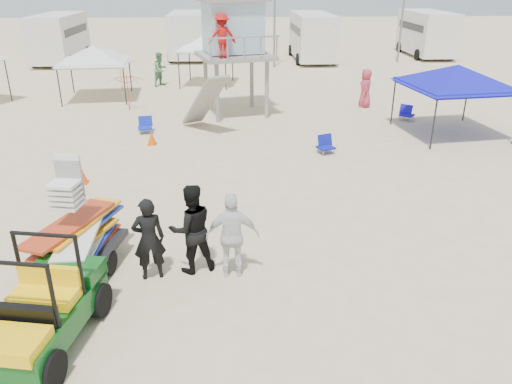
{
  "coord_description": "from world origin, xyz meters",
  "views": [
    {
      "loc": [
        -0.05,
        -7.32,
        5.83
      ],
      "look_at": [
        0.5,
        3.0,
        1.3
      ],
      "focal_mm": 35.0,
      "sensor_mm": 36.0,
      "label": 1
    }
  ],
  "objects_px": {
    "utility_cart": "(38,303)",
    "surf_trailer": "(77,233)",
    "canopy_blue": "(458,69)",
    "lifeguard_tower": "(232,31)",
    "man_left": "(149,239)"
  },
  "relations": [
    {
      "from": "utility_cart",
      "to": "canopy_blue",
      "type": "distance_m",
      "value": 16.76
    },
    {
      "from": "man_left",
      "to": "canopy_blue",
      "type": "bearing_deg",
      "value": -150.2
    },
    {
      "from": "man_left",
      "to": "surf_trailer",
      "type": "bearing_deg",
      "value": -24.54
    },
    {
      "from": "lifeguard_tower",
      "to": "canopy_blue",
      "type": "height_order",
      "value": "lifeguard_tower"
    },
    {
      "from": "man_left",
      "to": "canopy_blue",
      "type": "relative_size",
      "value": 0.46
    },
    {
      "from": "utility_cart",
      "to": "surf_trailer",
      "type": "relative_size",
      "value": 1.02
    },
    {
      "from": "canopy_blue",
      "to": "lifeguard_tower",
      "type": "bearing_deg",
      "value": 156.68
    },
    {
      "from": "lifeguard_tower",
      "to": "surf_trailer",
      "type": "bearing_deg",
      "value": -104.6
    },
    {
      "from": "man_left",
      "to": "lifeguard_tower",
      "type": "xyz_separation_m",
      "value": [
        1.88,
        13.34,
        2.67
      ]
    },
    {
      "from": "utility_cart",
      "to": "canopy_blue",
      "type": "bearing_deg",
      "value": 44.67
    },
    {
      "from": "surf_trailer",
      "to": "canopy_blue",
      "type": "xyz_separation_m",
      "value": [
        11.86,
        9.39,
        1.62
      ]
    },
    {
      "from": "utility_cart",
      "to": "surf_trailer",
      "type": "xyz_separation_m",
      "value": [
        0.01,
        2.33,
        0.05
      ]
    },
    {
      "from": "man_left",
      "to": "canopy_blue",
      "type": "height_order",
      "value": "canopy_blue"
    },
    {
      "from": "surf_trailer",
      "to": "man_left",
      "type": "distance_m",
      "value": 1.55
    },
    {
      "from": "lifeguard_tower",
      "to": "canopy_blue",
      "type": "xyz_separation_m",
      "value": [
        8.46,
        -3.65,
        -1.02
      ]
    }
  ]
}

